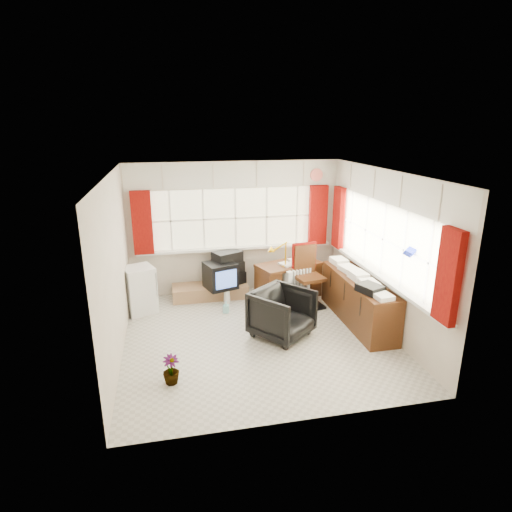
{
  "coord_description": "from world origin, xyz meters",
  "views": [
    {
      "loc": [
        -1.25,
        -5.8,
        3.16
      ],
      "look_at": [
        0.09,
        0.55,
        1.13
      ],
      "focal_mm": 30.0,
      "sensor_mm": 36.0,
      "label": 1
    }
  ],
  "objects_px": {
    "credenza": "(358,299)",
    "radiator": "(299,289)",
    "desk": "(288,279)",
    "task_chair": "(306,273)",
    "crt_tv": "(220,275)",
    "office_chair": "(282,313)",
    "mini_fridge": "(140,290)",
    "tv_bench": "(210,291)",
    "desk_lamp": "(286,249)"
  },
  "relations": [
    {
      "from": "office_chair",
      "to": "mini_fridge",
      "type": "xyz_separation_m",
      "value": [
        -2.17,
        1.37,
        0.03
      ]
    },
    {
      "from": "radiator",
      "to": "tv_bench",
      "type": "bearing_deg",
      "value": 158.59
    },
    {
      "from": "tv_bench",
      "to": "mini_fridge",
      "type": "height_order",
      "value": "mini_fridge"
    },
    {
      "from": "task_chair",
      "to": "credenza",
      "type": "relative_size",
      "value": 0.56
    },
    {
      "from": "office_chair",
      "to": "credenza",
      "type": "relative_size",
      "value": 0.41
    },
    {
      "from": "task_chair",
      "to": "credenza",
      "type": "distance_m",
      "value": 1.07
    },
    {
      "from": "tv_bench",
      "to": "credenza",
      "type": "bearing_deg",
      "value": -33.71
    },
    {
      "from": "task_chair",
      "to": "credenza",
      "type": "bearing_deg",
      "value": -54.59
    },
    {
      "from": "tv_bench",
      "to": "radiator",
      "type": "bearing_deg",
      "value": -21.41
    },
    {
      "from": "crt_tv",
      "to": "office_chair",
      "type": "bearing_deg",
      "value": -64.73
    },
    {
      "from": "radiator",
      "to": "desk",
      "type": "bearing_deg",
      "value": 110.8
    },
    {
      "from": "desk_lamp",
      "to": "task_chair",
      "type": "height_order",
      "value": "desk_lamp"
    },
    {
      "from": "credenza",
      "to": "tv_bench",
      "type": "relative_size",
      "value": 1.43
    },
    {
      "from": "credenza",
      "to": "crt_tv",
      "type": "distance_m",
      "value": 2.49
    },
    {
      "from": "desk",
      "to": "credenza",
      "type": "bearing_deg",
      "value": -55.22
    },
    {
      "from": "office_chair",
      "to": "task_chair",
      "type": "bearing_deg",
      "value": 16.71
    },
    {
      "from": "task_chair",
      "to": "crt_tv",
      "type": "bearing_deg",
      "value": 162.13
    },
    {
      "from": "desk_lamp",
      "to": "credenza",
      "type": "distance_m",
      "value": 1.54
    },
    {
      "from": "desk",
      "to": "office_chair",
      "type": "xyz_separation_m",
      "value": [
        -0.52,
        -1.44,
        -0.0
      ]
    },
    {
      "from": "credenza",
      "to": "mini_fridge",
      "type": "height_order",
      "value": "credenza"
    },
    {
      "from": "task_chair",
      "to": "crt_tv",
      "type": "xyz_separation_m",
      "value": [
        -1.49,
        0.48,
        -0.11
      ]
    },
    {
      "from": "office_chair",
      "to": "desk_lamp",
      "type": "bearing_deg",
      "value": 33.36
    },
    {
      "from": "office_chair",
      "to": "mini_fridge",
      "type": "bearing_deg",
      "value": 108.65
    },
    {
      "from": "office_chair",
      "to": "radiator",
      "type": "distance_m",
      "value": 1.31
    },
    {
      "from": "office_chair",
      "to": "tv_bench",
      "type": "bearing_deg",
      "value": 78.66
    },
    {
      "from": "task_chair",
      "to": "office_chair",
      "type": "height_order",
      "value": "task_chair"
    },
    {
      "from": "office_chair",
      "to": "tv_bench",
      "type": "xyz_separation_m",
      "value": [
        -0.92,
        1.75,
        -0.25
      ]
    },
    {
      "from": "tv_bench",
      "to": "crt_tv",
      "type": "xyz_separation_m",
      "value": [
        0.18,
        -0.18,
        0.37
      ]
    },
    {
      "from": "task_chair",
      "to": "radiator",
      "type": "height_order",
      "value": "task_chair"
    },
    {
      "from": "radiator",
      "to": "credenza",
      "type": "xyz_separation_m",
      "value": [
        0.73,
        -0.91,
        0.13
      ]
    },
    {
      "from": "task_chair",
      "to": "tv_bench",
      "type": "bearing_deg",
      "value": 158.4
    },
    {
      "from": "office_chair",
      "to": "mini_fridge",
      "type": "height_order",
      "value": "mini_fridge"
    },
    {
      "from": "desk",
      "to": "desk_lamp",
      "type": "bearing_deg",
      "value": -126.09
    },
    {
      "from": "desk",
      "to": "radiator",
      "type": "relative_size",
      "value": 1.98
    },
    {
      "from": "desk_lamp",
      "to": "office_chair",
      "type": "xyz_separation_m",
      "value": [
        -0.41,
        -1.29,
        -0.63
      ]
    },
    {
      "from": "credenza",
      "to": "radiator",
      "type": "bearing_deg",
      "value": 128.54
    },
    {
      "from": "radiator",
      "to": "crt_tv",
      "type": "distance_m",
      "value": 1.45
    },
    {
      "from": "desk",
      "to": "task_chair",
      "type": "bearing_deg",
      "value": -56.82
    },
    {
      "from": "credenza",
      "to": "tv_bench",
      "type": "distance_m",
      "value": 2.75
    },
    {
      "from": "desk",
      "to": "desk_lamp",
      "type": "relative_size",
      "value": 2.82
    },
    {
      "from": "crt_tv",
      "to": "mini_fridge",
      "type": "bearing_deg",
      "value": -171.93
    },
    {
      "from": "desk",
      "to": "tv_bench",
      "type": "height_order",
      "value": "desk"
    },
    {
      "from": "task_chair",
      "to": "radiator",
      "type": "relative_size",
      "value": 1.71
    },
    {
      "from": "desk_lamp",
      "to": "credenza",
      "type": "xyz_separation_m",
      "value": [
        0.95,
        -1.06,
        -0.61
      ]
    },
    {
      "from": "desk",
      "to": "office_chair",
      "type": "bearing_deg",
      "value": -109.69
    },
    {
      "from": "office_chair",
      "to": "crt_tv",
      "type": "distance_m",
      "value": 1.74
    },
    {
      "from": "radiator",
      "to": "office_chair",
      "type": "bearing_deg",
      "value": -118.74
    },
    {
      "from": "office_chair",
      "to": "mini_fridge",
      "type": "relative_size",
      "value": 1.01
    },
    {
      "from": "desk",
      "to": "radiator",
      "type": "bearing_deg",
      "value": -69.2
    },
    {
      "from": "crt_tv",
      "to": "mini_fridge",
      "type": "relative_size",
      "value": 0.8
    }
  ]
}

